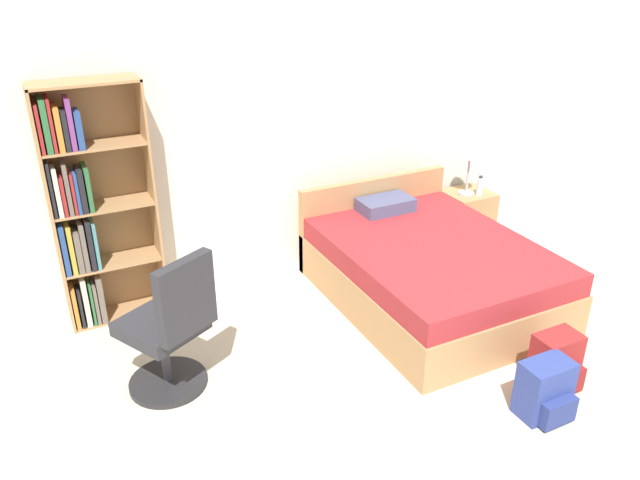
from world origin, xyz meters
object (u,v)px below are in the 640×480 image
Objects in this scene: nightstand at (466,215)px; backpack_blue at (546,391)px; bed at (427,269)px; bookshelf at (88,210)px; water_bottle at (480,186)px; office_chair at (171,330)px; table_lamp at (471,152)px; backpack_red at (556,362)px.

nightstand is 2.71m from backpack_blue.
bed is at bearing -142.55° from nightstand.
bookshelf reaches higher than water_bottle.
bookshelf is 4.88× the size of backpack_blue.
nightstand is 2.49× the size of water_bottle.
bookshelf is 3.80× the size of nightstand.
nightstand is 1.29× the size of backpack_blue.
bed is 1.89× the size of office_chair.
backpack_blue is (2.38, -2.51, -0.78)m from bookshelf.
table_lamp is 2.75× the size of water_bottle.
table_lamp is at bearing 140.55° from water_bottle.
bookshelf is 3.55m from backpack_blue.
bookshelf is 1.82× the size of office_chair.
bed is at bearing -141.90° from table_lamp.
office_chair is 2.09× the size of nightstand.
table_lamp is at bearing 17.75° from office_chair.
bed is 1.47m from table_lamp.
table_lamp reaches higher than nightstand.
bed is 5.09× the size of backpack_blue.
bookshelf reaches higher than table_lamp.
backpack_blue is (2.10, -1.32, -0.30)m from office_chair.
nightstand is at bearing 37.45° from bed.
water_bottle is at bearing 16.02° from office_chair.
table_lamp reaches higher than office_chair.
office_chair is 3.53m from water_bottle.
backpack_blue is at bearing -146.27° from backpack_red.
table_lamp is at bearing 63.26° from backpack_blue.
bookshelf is 3.70m from water_bottle.
bed is 1.58m from backpack_blue.
bed reaches higher than backpack_blue.
nightstand is 0.37m from water_bottle.
table_lamp reaches higher than bed.
backpack_red is at bearing -113.61° from nightstand.
backpack_blue is (-0.29, -0.19, -0.00)m from backpack_red.
bed is at bearing -20.22° from bookshelf.
backpack_blue is at bearing -116.74° from table_lamp.
backpack_red is (2.67, -2.31, -0.78)m from bookshelf.
bookshelf is at bearing 133.50° from backpack_blue.
table_lamp is at bearing -2.10° from bookshelf.
nightstand is at bearing 110.12° from water_bottle.
backpack_red is at bearing -25.33° from office_chair.
backpack_blue is (-1.26, -2.40, -0.07)m from nightstand.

